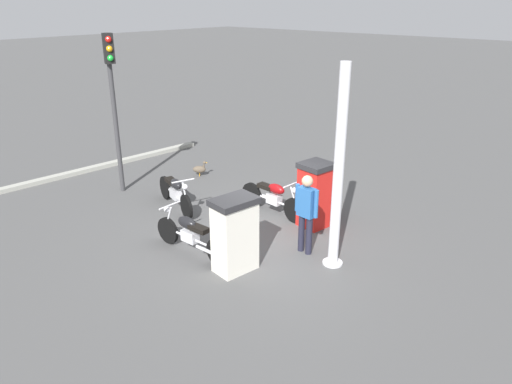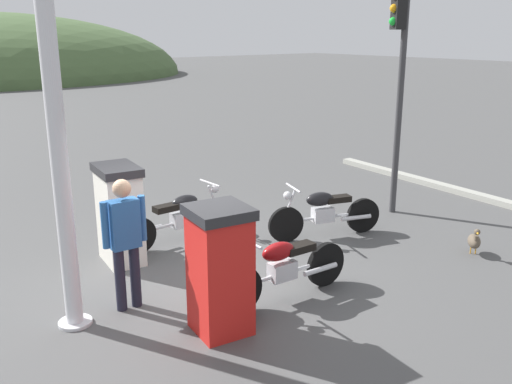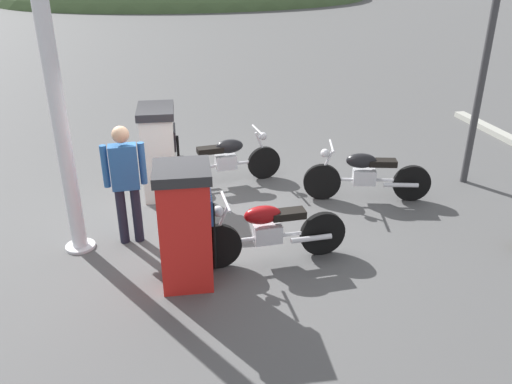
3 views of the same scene
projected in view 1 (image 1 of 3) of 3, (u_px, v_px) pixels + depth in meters
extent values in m
plane|color=#4C4C4C|center=(258.00, 237.00, 10.74)|extent=(120.00, 120.00, 0.00)
cube|color=red|center=(315.00, 197.00, 11.04)|extent=(0.67, 0.69, 1.40)
cube|color=#1E478C|center=(306.00, 181.00, 11.15)|extent=(0.09, 0.43, 0.32)
cube|color=#262628|center=(317.00, 166.00, 10.76)|extent=(0.74, 0.76, 0.12)
cylinder|color=black|center=(298.00, 203.00, 11.26)|extent=(0.05, 0.05, 0.91)
cube|color=silver|center=(235.00, 238.00, 9.21)|extent=(0.62, 0.84, 1.38)
cube|color=black|center=(226.00, 219.00, 9.29)|extent=(0.11, 0.54, 0.32)
cube|color=#262628|center=(234.00, 201.00, 8.93)|extent=(0.68, 0.93, 0.12)
cylinder|color=black|center=(216.00, 245.00, 9.36)|extent=(0.05, 0.05, 0.90)
cylinder|color=black|center=(295.00, 211.00, 11.32)|extent=(0.62, 0.11, 0.62)
cylinder|color=black|center=(252.00, 195.00, 12.23)|extent=(0.62, 0.11, 0.62)
cube|color=silver|center=(274.00, 199.00, 11.71)|extent=(0.37, 0.22, 0.24)
cylinder|color=silver|center=(272.00, 200.00, 11.76)|extent=(1.06, 0.10, 0.05)
ellipsoid|color=maroon|center=(276.00, 189.00, 11.56)|extent=(0.49, 0.24, 0.24)
cube|color=black|center=(266.00, 187.00, 11.79)|extent=(0.45, 0.22, 0.10)
cylinder|color=silver|center=(294.00, 198.00, 11.23)|extent=(0.26, 0.05, 0.57)
cylinder|color=silver|center=(292.00, 184.00, 11.17)|extent=(0.06, 0.56, 0.04)
sphere|color=silver|center=(295.00, 190.00, 11.15)|extent=(0.15, 0.15, 0.14)
cylinder|color=silver|center=(261.00, 195.00, 12.18)|extent=(0.55, 0.10, 0.07)
cylinder|color=black|center=(168.00, 230.00, 10.38)|extent=(0.59, 0.09, 0.59)
cylinder|color=black|center=(218.00, 252.00, 9.49)|extent=(0.59, 0.09, 0.59)
cube|color=silver|center=(190.00, 236.00, 9.93)|extent=(0.36, 0.21, 0.24)
cylinder|color=silver|center=(192.00, 239.00, 9.92)|extent=(1.12, 0.08, 0.05)
ellipsoid|color=black|center=(187.00, 223.00, 9.86)|extent=(0.48, 0.23, 0.24)
cube|color=black|center=(199.00, 229.00, 9.67)|extent=(0.44, 0.21, 0.10)
cylinder|color=silver|center=(168.00, 218.00, 10.25)|extent=(0.26, 0.05, 0.57)
cylinder|color=silver|center=(170.00, 205.00, 10.08)|extent=(0.05, 0.56, 0.04)
sphere|color=silver|center=(167.00, 209.00, 10.18)|extent=(0.14, 0.14, 0.14)
cylinder|color=silver|center=(207.00, 251.00, 9.51)|extent=(0.55, 0.08, 0.07)
cylinder|color=black|center=(186.00, 207.00, 11.54)|extent=(0.60, 0.27, 0.61)
cylinder|color=black|center=(165.00, 188.00, 12.70)|extent=(0.60, 0.27, 0.61)
cube|color=silver|center=(176.00, 194.00, 12.04)|extent=(0.40, 0.30, 0.24)
cylinder|color=silver|center=(175.00, 195.00, 12.10)|extent=(1.04, 0.39, 0.05)
ellipsoid|color=black|center=(176.00, 184.00, 11.88)|extent=(0.53, 0.36, 0.24)
cube|color=black|center=(171.00, 181.00, 12.16)|extent=(0.48, 0.33, 0.10)
cylinder|color=silver|center=(185.00, 195.00, 11.46)|extent=(0.26, 0.12, 0.57)
cylinder|color=silver|center=(183.00, 181.00, 11.40)|extent=(0.21, 0.54, 0.04)
sphere|color=silver|center=(185.00, 187.00, 11.37)|extent=(0.18, 0.18, 0.14)
cylinder|color=silver|center=(172.00, 189.00, 12.59)|extent=(0.54, 0.24, 0.07)
cylinder|color=#1E1E2D|center=(309.00, 236.00, 9.90)|extent=(0.14, 0.14, 0.82)
cylinder|color=#1E1E2D|center=(301.00, 233.00, 10.03)|extent=(0.14, 0.14, 0.82)
cube|color=#265999|center=(307.00, 202.00, 9.70)|extent=(0.37, 0.22, 0.61)
cylinder|color=#265999|center=(316.00, 204.00, 9.53)|extent=(0.09, 0.09, 0.58)
cylinder|color=#265999|center=(297.00, 197.00, 9.84)|extent=(0.09, 0.09, 0.58)
sphere|color=tan|center=(307.00, 181.00, 9.53)|extent=(0.24, 0.24, 0.23)
ellipsoid|color=brown|center=(199.00, 169.00, 14.34)|extent=(0.41, 0.39, 0.21)
cylinder|color=brown|center=(204.00, 167.00, 14.31)|extent=(0.08, 0.08, 0.15)
sphere|color=brown|center=(204.00, 163.00, 14.26)|extent=(0.13, 0.13, 0.09)
cone|color=orange|center=(207.00, 163.00, 14.26)|extent=(0.08, 0.07, 0.04)
cone|color=brown|center=(194.00, 168.00, 14.33)|extent=(0.10, 0.10, 0.07)
cylinder|color=orange|center=(200.00, 174.00, 14.43)|extent=(0.02, 0.02, 0.11)
cylinder|color=orange|center=(199.00, 175.00, 14.36)|extent=(0.02, 0.02, 0.11)
cylinder|color=#38383A|center=(115.00, 116.00, 12.57)|extent=(0.16, 0.16, 4.13)
cube|color=black|center=(109.00, 48.00, 11.82)|extent=(0.28, 0.30, 0.72)
sphere|color=red|center=(108.00, 39.00, 11.66)|extent=(0.20, 0.20, 0.15)
sphere|color=orange|center=(109.00, 49.00, 11.74)|extent=(0.20, 0.20, 0.15)
sphere|color=green|center=(110.00, 58.00, 11.82)|extent=(0.20, 0.20, 0.15)
cylinder|color=silver|center=(339.00, 171.00, 8.94)|extent=(0.20, 0.20, 3.92)
cylinder|color=silver|center=(332.00, 263.00, 9.66)|extent=(0.40, 0.40, 0.04)
cube|color=#9E9E93|center=(92.00, 169.00, 14.86)|extent=(0.82, 7.64, 0.12)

